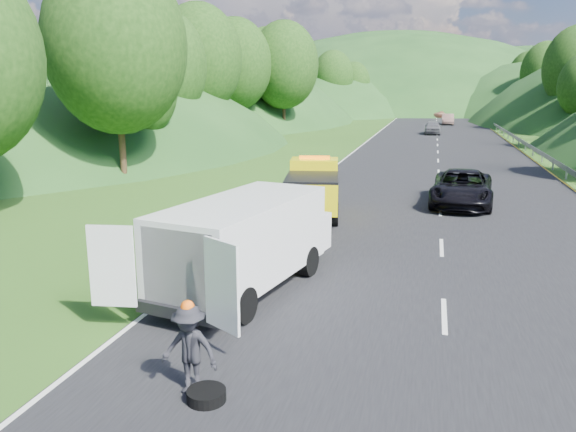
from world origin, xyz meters
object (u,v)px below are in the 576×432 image
(woman, at_px, (258,256))
(child, at_px, (229,285))
(tow_truck, at_px, (313,188))
(worker, at_px, (191,393))
(passing_suv, at_px, (461,205))
(white_van, at_px, (247,239))
(spare_tire, at_px, (207,402))
(suitcase, at_px, (168,263))

(woman, bearing_deg, child, 147.46)
(tow_truck, bearing_deg, woman, -103.39)
(worker, bearing_deg, woman, 101.84)
(tow_truck, height_order, passing_suv, tow_truck)
(white_van, xyz_separation_m, passing_suv, (6.01, 13.03, -1.40))
(worker, height_order, spare_tire, worker)
(white_van, relative_size, suitcase, 14.25)
(white_van, height_order, child, white_van)
(tow_truck, relative_size, woman, 3.36)
(woman, bearing_deg, worker, 156.62)
(white_van, height_order, woman, white_van)
(woman, bearing_deg, passing_suv, -66.00)
(spare_tire, bearing_deg, passing_suv, 74.93)
(woman, distance_m, spare_tire, 8.57)
(worker, bearing_deg, child, 106.28)
(child, height_order, worker, worker)
(worker, distance_m, spare_tire, 0.43)
(child, bearing_deg, spare_tire, -31.87)
(tow_truck, height_order, suitcase, tow_truck)
(tow_truck, height_order, woman, tow_truck)
(tow_truck, distance_m, child, 9.22)
(woman, height_order, child, woman)
(passing_suv, bearing_deg, worker, -102.25)
(worker, distance_m, passing_suv, 18.99)
(spare_tire, bearing_deg, suitcase, 121.13)
(woman, relative_size, passing_suv, 0.30)
(woman, bearing_deg, suitcase, 102.67)
(spare_tire, bearing_deg, child, 106.61)
(woman, height_order, worker, woman)
(suitcase, bearing_deg, worker, -60.68)
(tow_truck, bearing_deg, suitcase, -116.11)
(tow_truck, distance_m, spare_tire, 14.90)
(worker, relative_size, spare_tire, 2.39)
(spare_tire, height_order, passing_suv, passing_suv)
(tow_truck, relative_size, worker, 3.57)
(woman, bearing_deg, white_van, 159.46)
(woman, xyz_separation_m, spare_tire, (1.69, -8.40, 0.00))
(tow_truck, xyz_separation_m, spare_tire, (1.24, -14.80, -1.17))
(white_van, relative_size, child, 8.19)
(suitcase, height_order, passing_suv, passing_suv)
(worker, xyz_separation_m, passing_suv, (5.34, 18.23, 0.00))
(tow_truck, relative_size, child, 6.44)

